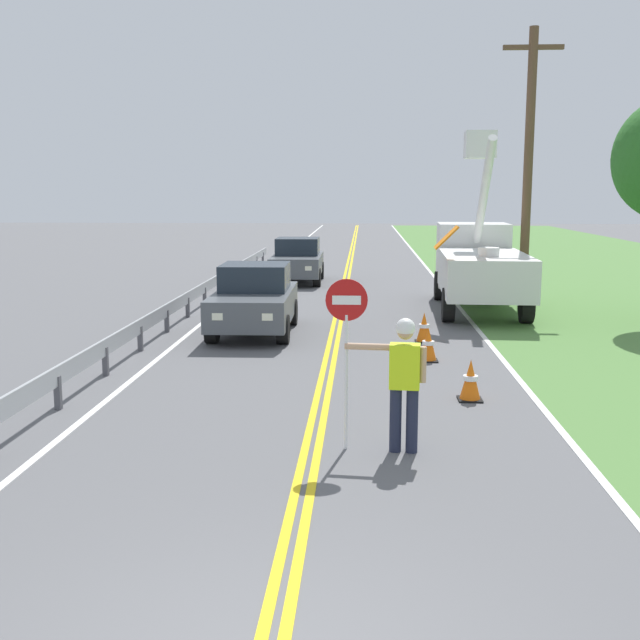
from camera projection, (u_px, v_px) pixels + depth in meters
centerline_yellow_left at (340, 298)px, 25.19m from camera, size 0.11×110.00×0.01m
centerline_yellow_right at (345, 298)px, 25.18m from camera, size 0.11×110.00×0.01m
edge_line_right at (452, 299)px, 24.98m from camera, size 0.12×110.00×0.01m
edge_line_left at (234, 297)px, 25.39m from camera, size 0.12×110.00×0.01m
flagger_worker at (404, 376)px, 10.11m from camera, size 1.08×0.28×1.83m
stop_sign_paddle at (346, 325)px, 10.12m from camera, size 0.56×0.04×2.33m
utility_bucket_truck at (478, 262)px, 22.72m from camera, size 2.91×6.89×5.25m
oncoming_sedan_nearest at (254, 300)px, 18.78m from camera, size 1.97×4.13×1.70m
oncoming_sedan_second at (297, 261)px, 29.40m from camera, size 1.95×4.13×1.70m
utility_pole_near at (528, 162)px, 23.40m from camera, size 1.80×0.28×8.33m
traffic_cone_lead at (470, 381)px, 12.77m from camera, size 0.40×0.40×0.70m
traffic_cone_mid at (428, 345)px, 15.73m from camera, size 0.40×0.40×0.70m
traffic_cone_tail at (424, 328)px, 17.71m from camera, size 0.40×0.40×0.70m
guardrail_left_shoulder at (196, 293)px, 22.32m from camera, size 0.10×32.00×0.71m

